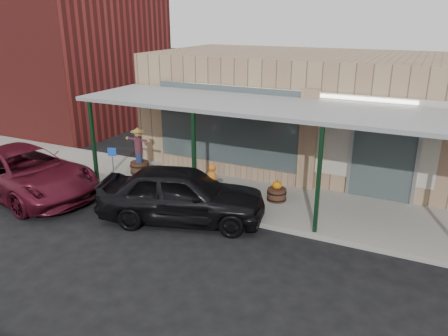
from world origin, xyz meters
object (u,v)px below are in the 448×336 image
at_px(handicap_sign, 113,162).
at_px(parked_sedan, 182,194).
at_px(barrel_scarecrow, 139,158).
at_px(barrel_pumpkin, 277,193).
at_px(car_maroon, 25,172).

relative_size(handicap_sign, parked_sedan, 0.27).
xyz_separation_m(barrel_scarecrow, barrel_pumpkin, (5.21, -0.15, -0.33)).
distance_m(barrel_scarecrow, car_maroon, 3.73).
distance_m(handicap_sign, car_maroon, 2.82).
bearing_deg(car_maroon, barrel_pumpkin, -60.33).
distance_m(handicap_sign, parked_sedan, 3.29).
xyz_separation_m(parked_sedan, car_maroon, (-5.56, -0.56, -0.04)).
height_order(handicap_sign, parked_sedan, parked_sedan).
bearing_deg(barrel_scarecrow, car_maroon, -119.14).
xyz_separation_m(handicap_sign, car_maroon, (-2.40, -1.46, -0.26)).
bearing_deg(barrel_scarecrow, parked_sedan, -25.32).
xyz_separation_m(barrel_pumpkin, parked_sedan, (-2.05, -2.16, 0.40)).
bearing_deg(car_maroon, barrel_scarecrow, -29.89).
bearing_deg(barrel_pumpkin, parked_sedan, -133.55).
bearing_deg(barrel_pumpkin, handicap_sign, -166.47).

